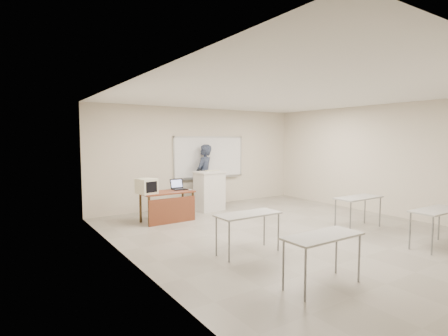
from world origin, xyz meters
TOP-DOWN VIEW (x-y plane):
  - floor at (0.00, 0.00)m, footprint 7.00×8.00m
  - whiteboard at (0.30, 3.97)m, footprint 2.48×0.10m
  - student_desks at (-0.00, -1.35)m, footprint 4.40×2.20m
  - instructor_desk at (-1.78, 2.49)m, footprint 1.30×0.65m
  - podium at (-0.20, 3.14)m, footprint 0.80×0.58m
  - crt_monitor at (-2.33, 2.57)m, footprint 0.40×0.45m
  - laptop at (-1.38, 2.76)m, footprint 0.36×0.33m
  - mouse at (-1.23, 2.40)m, footprint 0.11×0.09m
  - keyboard at (-0.05, 3.22)m, footprint 0.43×0.16m
  - presenter at (-0.00, 3.77)m, footprint 0.83×0.76m

SIDE VIEW (x-z plane):
  - floor at x=0.00m, z-range -0.01..0.00m
  - instructor_desk at x=-1.78m, z-range 0.15..0.90m
  - podium at x=-0.20m, z-range 0.00..1.13m
  - student_desks at x=0.00m, z-range 0.31..1.04m
  - mouse at x=-1.23m, z-range 0.75..0.79m
  - laptop at x=-1.38m, z-range 0.68..0.94m
  - crt_monitor at x=-2.33m, z-range 0.74..1.12m
  - presenter at x=0.00m, z-range 0.00..1.89m
  - keyboard at x=-0.05m, z-range 1.13..1.15m
  - whiteboard at x=0.30m, z-range 0.83..2.14m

